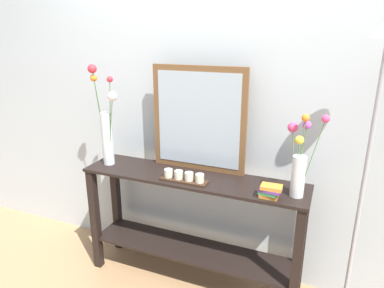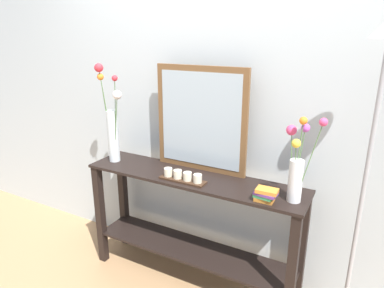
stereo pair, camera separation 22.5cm
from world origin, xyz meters
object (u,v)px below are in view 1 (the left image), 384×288
mirror_leaning (199,119)px  candle_tray (184,177)px  tall_vase_left (106,128)px  console_table (192,217)px  vase_right (299,163)px  book_stack (270,191)px  floor_lamp (372,136)px

mirror_leaning → candle_tray: 0.41m
tall_vase_left → mirror_leaning: bearing=14.8°
console_table → vase_right: vase_right is taller
book_stack → floor_lamp: bearing=12.2°
console_table → vase_right: size_ratio=3.06×
floor_lamp → console_table: bearing=179.5°
candle_tray → book_stack: (0.56, -0.02, 0.01)m
vase_right → floor_lamp: 0.40m
console_table → book_stack: (0.54, -0.12, 0.36)m
book_stack → console_table: bearing=167.9°
candle_tray → floor_lamp: floor_lamp is taller
console_table → candle_tray: candle_tray is taller
candle_tray → floor_lamp: size_ratio=0.17×
console_table → floor_lamp: floor_lamp is taller
vase_right → floor_lamp: (0.35, 0.01, 0.20)m
console_table → book_stack: book_stack is taller
book_stack → floor_lamp: 0.62m
mirror_leaning → vase_right: mirror_leaning is taller
vase_right → candle_tray: vase_right is taller
candle_tray → book_stack: book_stack is taller
vase_right → floor_lamp: bearing=1.9°
mirror_leaning → tall_vase_left: 0.67m
mirror_leaning → candle_tray: (-0.01, -0.24, -0.33)m
book_stack → mirror_leaning: bearing=154.7°
console_table → candle_tray: size_ratio=4.86×
console_table → mirror_leaning: (-0.01, 0.15, 0.68)m
vase_right → book_stack: (-0.14, -0.09, -0.17)m
candle_tray → book_stack: bearing=-2.3°
vase_right → floor_lamp: size_ratio=0.28×
book_stack → tall_vase_left: bearing=175.6°
mirror_leaning → floor_lamp: 1.06m
tall_vase_left → floor_lamp: (1.68, 0.01, 0.13)m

